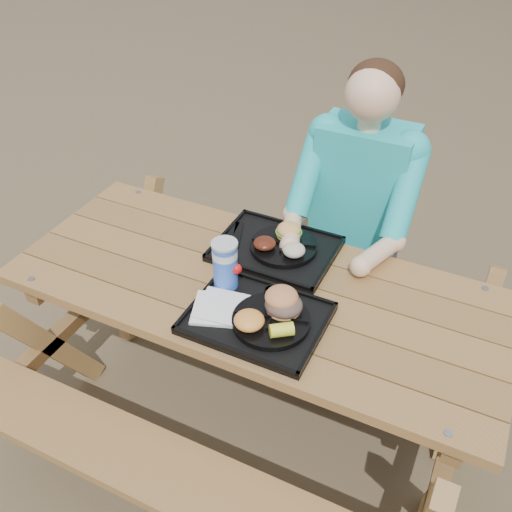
% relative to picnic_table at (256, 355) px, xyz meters
% --- Properties ---
extents(ground, '(60.00, 60.00, 0.00)m').
position_rel_picnic_table_xyz_m(ground, '(0.00, 0.00, -0.38)').
color(ground, '#999999').
rests_on(ground, ground).
extents(picnic_table, '(1.80, 1.49, 0.75)m').
position_rel_picnic_table_xyz_m(picnic_table, '(0.00, 0.00, 0.00)').
color(picnic_table, '#999999').
rests_on(picnic_table, ground).
extents(tray_near, '(0.45, 0.35, 0.02)m').
position_rel_picnic_table_xyz_m(tray_near, '(0.08, -0.17, 0.39)').
color(tray_near, black).
rests_on(tray_near, picnic_table).
extents(tray_far, '(0.45, 0.35, 0.02)m').
position_rel_picnic_table_xyz_m(tray_far, '(-0.02, 0.21, 0.39)').
color(tray_far, black).
rests_on(tray_far, picnic_table).
extents(plate_near, '(0.26, 0.26, 0.02)m').
position_rel_picnic_table_xyz_m(plate_near, '(0.14, -0.17, 0.41)').
color(plate_near, black).
rests_on(plate_near, tray_near).
extents(plate_far, '(0.26, 0.26, 0.02)m').
position_rel_picnic_table_xyz_m(plate_far, '(0.01, 0.22, 0.41)').
color(plate_far, black).
rests_on(plate_far, tray_far).
extents(napkin_stack, '(0.21, 0.21, 0.02)m').
position_rel_picnic_table_xyz_m(napkin_stack, '(-0.05, -0.20, 0.40)').
color(napkin_stack, white).
rests_on(napkin_stack, tray_near).
extents(soda_cup, '(0.09, 0.09, 0.18)m').
position_rel_picnic_table_xyz_m(soda_cup, '(-0.09, -0.07, 0.48)').
color(soda_cup, blue).
rests_on(soda_cup, tray_near).
extents(condiment_bbq, '(0.05, 0.05, 0.03)m').
position_rel_picnic_table_xyz_m(condiment_bbq, '(0.09, -0.06, 0.41)').
color(condiment_bbq, black).
rests_on(condiment_bbq, tray_near).
extents(condiment_mustard, '(0.05, 0.05, 0.03)m').
position_rel_picnic_table_xyz_m(condiment_mustard, '(0.15, -0.04, 0.41)').
color(condiment_mustard, gold).
rests_on(condiment_mustard, tray_near).
extents(sandwich, '(0.12, 0.12, 0.12)m').
position_rel_picnic_table_xyz_m(sandwich, '(0.16, -0.12, 0.48)').
color(sandwich, '#D18249').
rests_on(sandwich, plate_near).
extents(mac_cheese, '(0.10, 0.10, 0.05)m').
position_rel_picnic_table_xyz_m(mac_cheese, '(0.09, -0.24, 0.44)').
color(mac_cheese, '#FFA843').
rests_on(mac_cheese, plate_near).
extents(corn_cob, '(0.11, 0.11, 0.04)m').
position_rel_picnic_table_xyz_m(corn_cob, '(0.20, -0.23, 0.44)').
color(corn_cob, '#F9FF35').
rests_on(corn_cob, plate_near).
extents(cutlery_far, '(0.09, 0.17, 0.01)m').
position_rel_picnic_table_xyz_m(cutlery_far, '(-0.19, 0.21, 0.40)').
color(cutlery_far, black).
rests_on(cutlery_far, tray_far).
extents(burger, '(0.10, 0.10, 0.09)m').
position_rel_picnic_table_xyz_m(burger, '(0.01, 0.27, 0.46)').
color(burger, '#F2A855').
rests_on(burger, plate_far).
extents(baked_beans, '(0.09, 0.09, 0.04)m').
position_rel_picnic_table_xyz_m(baked_beans, '(-0.04, 0.17, 0.43)').
color(baked_beans, '#531D10').
rests_on(baked_beans, plate_far).
extents(potato_salad, '(0.09, 0.09, 0.05)m').
position_rel_picnic_table_xyz_m(potato_salad, '(0.07, 0.17, 0.44)').
color(potato_salad, beige).
rests_on(potato_salad, plate_far).
extents(diner, '(0.48, 0.84, 1.28)m').
position_rel_picnic_table_xyz_m(diner, '(0.18, 0.63, 0.27)').
color(diner, '#1AB69E').
rests_on(diner, ground).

